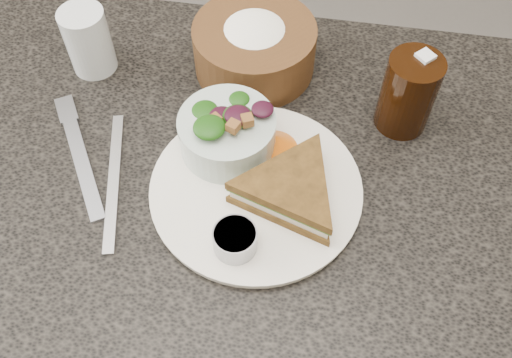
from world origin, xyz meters
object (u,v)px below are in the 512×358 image
object	(u,v)px
dinner_plate	(256,190)
sandwich	(291,190)
dressing_ramekin	(235,240)
water_glass	(88,41)
salad_bowl	(227,129)
dining_table	(233,300)
bread_basket	(254,41)
cola_glass	(409,90)

from	to	relation	value
dinner_plate	sandwich	bearing A→B (deg)	-13.80
dressing_ramekin	water_glass	world-z (taller)	water_glass
salad_bowl	dining_table	bearing A→B (deg)	-85.57
bread_basket	salad_bowl	bearing A→B (deg)	-93.01
bread_basket	water_glass	size ratio (longest dim) A/B	1.79
dining_table	water_glass	size ratio (longest dim) A/B	10.13
dinner_plate	dressing_ramekin	size ratio (longest dim) A/B	5.06
dining_table	dinner_plate	bearing A→B (deg)	3.87
dinner_plate	dressing_ramekin	world-z (taller)	dressing_ramekin
water_glass	dinner_plate	bearing A→B (deg)	-33.83
water_glass	sandwich	bearing A→B (deg)	-31.39
sandwich	salad_bowl	world-z (taller)	salad_bowl
dressing_ramekin	bread_basket	size ratio (longest dim) A/B	0.30
sandwich	salad_bowl	size ratio (longest dim) A/B	1.28
water_glass	salad_bowl	bearing A→B (deg)	-28.92
salad_bowl	water_glass	distance (m)	0.26
dining_table	dinner_plate	size ratio (longest dim) A/B	3.75
sandwich	salad_bowl	distance (m)	0.12
salad_bowl	cola_glass	distance (m)	0.24
dinner_plate	cola_glass	size ratio (longest dim) A/B	2.14
dinner_plate	salad_bowl	world-z (taller)	salad_bowl
bread_basket	dressing_ramekin	bearing A→B (deg)	-84.70
water_glass	bread_basket	bearing A→B (deg)	8.82
cola_glass	water_glass	distance (m)	0.46
dressing_ramekin	cola_glass	xyz separation A→B (m)	(0.19, 0.24, 0.04)
salad_bowl	bread_basket	xyz separation A→B (m)	(0.01, 0.16, 0.00)
sandwich	dinner_plate	bearing A→B (deg)	-175.98
bread_basket	dinner_plate	bearing A→B (deg)	-80.02
dressing_ramekin	bread_basket	xyz separation A→B (m)	(-0.03, 0.31, 0.02)
sandwich	cola_glass	bearing A→B (deg)	68.13
dining_table	dinner_plate	xyz separation A→B (m)	(0.04, 0.00, 0.38)
dinner_plate	salad_bowl	bearing A→B (deg)	128.97
dressing_ramekin	sandwich	bearing A→B (deg)	53.50
salad_bowl	bread_basket	size ratio (longest dim) A/B	0.71
dining_table	cola_glass	bearing A→B (deg)	34.56
cola_glass	water_glass	world-z (taller)	cola_glass
dining_table	dinner_plate	distance (m)	0.38
cola_glass	water_glass	xyz separation A→B (m)	(-0.45, 0.03, -0.01)
sandwich	salad_bowl	xyz separation A→B (m)	(-0.09, 0.07, 0.01)
dining_table	water_glass	xyz separation A→B (m)	(-0.23, 0.19, 0.42)
cola_glass	sandwich	bearing A→B (deg)	-129.70
sandwich	water_glass	world-z (taller)	water_glass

